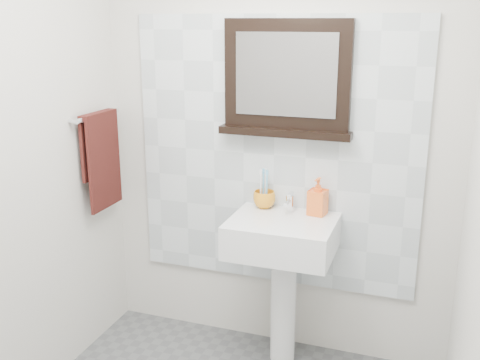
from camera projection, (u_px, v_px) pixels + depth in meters
name	position (u px, v px, depth m)	size (l,w,h in m)	color
back_wall	(275.00, 137.00, 3.08)	(2.00, 0.01, 2.50)	silver
splashback	(275.00, 155.00, 3.10)	(1.60, 0.02, 1.50)	silver
pedestal_sink	(282.00, 251.00, 3.00)	(0.55, 0.44, 0.96)	white
toothbrush_cup	(264.00, 199.00, 3.11)	(0.12, 0.12, 0.10)	orange
toothbrushes	(264.00, 186.00, 3.10)	(0.05, 0.04, 0.21)	white
soap_dispenser	(318.00, 196.00, 2.99)	(0.09, 0.09, 0.20)	#FB401D
framed_mirror	(287.00, 81.00, 2.94)	(0.72, 0.11, 0.61)	black
towel_bar	(97.00, 116.00, 3.11)	(0.07, 0.40, 0.03)	silver
hand_towel	(101.00, 153.00, 3.16)	(0.06, 0.30, 0.55)	black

